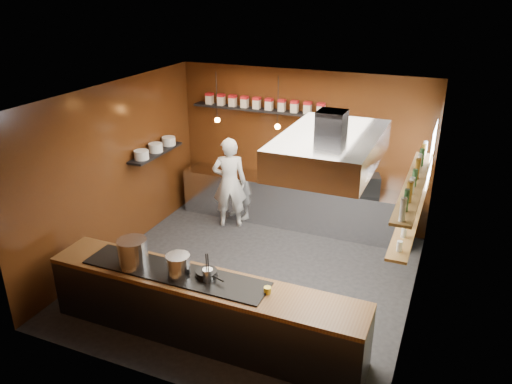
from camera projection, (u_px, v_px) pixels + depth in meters
The scene contains 26 objects.
floor at pixel (250, 278), 8.18m from camera, with size 5.00×5.00×0.00m, color black.
back_wall at pixel (301, 147), 9.72m from camera, with size 5.00×5.00×0.00m, color #39160A.
left_wall at pixel (116, 172), 8.49m from camera, with size 5.00×5.00×0.00m, color #39160A.
right_wall at pixel (420, 222), 6.71m from camera, with size 5.00×5.00×0.00m, color #4B492A.
ceiling at pixel (250, 96), 7.01m from camera, with size 5.00×5.00×0.00m, color silver.
window_pane at pixel (432, 156), 8.01m from camera, with size 1.00×1.00×0.00m, color white.
prep_counter at pixel (294, 203), 9.85m from camera, with size 4.60×0.65×0.90m, color silver.
pass_counter at pixel (202, 308), 6.64m from camera, with size 4.40×0.72×0.94m.
tin_shelf at pixel (256, 109), 9.65m from camera, with size 2.60×0.26×0.04m, color black.
plate_shelf at pixel (156, 153), 9.26m from camera, with size 0.30×1.40×0.04m, color black.
bottle_shelf_upper at pixel (414, 184), 6.85m from camera, with size 0.26×2.80×0.04m, color olive.
bottle_shelf_lower at pixel (410, 215), 7.04m from camera, with size 0.26×2.80×0.04m, color olive.
extractor_hood at pixel (330, 149), 6.40m from camera, with size 1.20×2.00×0.72m.
pendant_left at pixel (217, 117), 9.29m from camera, with size 0.10×0.10×0.95m.
pendant_right at pixel (278, 124), 8.86m from camera, with size 0.10×0.10×0.95m.
storage_tins at pixel (263, 103), 9.55m from camera, with size 2.43×0.13×0.22m.
plate_stacks at pixel (156, 148), 9.22m from camera, with size 0.26×1.16×0.16m.
bottles at pixel (416, 174), 6.80m from camera, with size 0.06×2.66×0.24m.
wine_glasses at pixel (411, 209), 7.00m from camera, with size 0.07×2.37×0.13m.
stockpot_large at pixel (133, 253), 6.67m from camera, with size 0.40×0.40×0.39m, color silver.
stockpot_small at pixel (178, 265), 6.46m from camera, with size 0.32×0.32×0.30m, color silver.
utensil_crock at pixel (208, 275), 6.37m from camera, with size 0.13×0.13×0.17m, color silver.
frying_pan at pixel (207, 273), 6.50m from camera, with size 0.46×0.30×0.08m.
butter_jar at pixel (267, 290), 6.17m from camera, with size 0.09×0.09×0.08m, color gold.
espresso_machine at pixel (369, 184), 9.07m from camera, with size 0.36×0.35×0.36m, color black.
chef at pixel (229, 183), 9.63m from camera, with size 0.66×0.43×1.80m, color white.
Camera 1 is at (2.79, -6.41, 4.48)m, focal length 35.00 mm.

